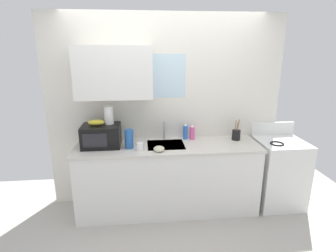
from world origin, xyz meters
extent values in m
cube|color=silver|center=(0.00, 0.35, 1.25)|extent=(3.07, 0.10, 2.50)
cube|color=white|center=(-0.63, 0.14, 1.79)|extent=(0.91, 0.32, 0.62)
cube|color=silver|center=(-0.03, 0.31, 1.73)|extent=(0.56, 0.02, 0.55)
cube|color=white|center=(0.00, 0.00, 0.43)|extent=(2.27, 0.60, 0.86)
cube|color=beige|center=(0.00, 0.00, 0.88)|extent=(2.30, 0.63, 0.03)
cube|color=#9EA0A5|center=(-0.03, 0.02, 0.83)|extent=(0.46, 0.38, 0.14)
cylinder|color=#B2B5BA|center=(-0.03, 0.24, 1.02)|extent=(0.03, 0.03, 0.24)
cube|color=white|center=(1.50, 0.00, 0.45)|extent=(0.60, 0.60, 0.90)
torus|color=black|center=(1.38, -0.10, 0.91)|extent=(0.17, 0.17, 0.02)
cube|color=white|center=(1.50, 0.28, 0.99)|extent=(0.60, 0.04, 0.18)
cube|color=black|center=(-0.82, 0.05, 1.04)|extent=(0.46, 0.34, 0.27)
cube|color=black|center=(-0.87, -0.12, 1.04)|extent=(0.28, 0.01, 0.17)
ellipsoid|color=gold|center=(-0.87, 0.05, 1.20)|extent=(0.20, 0.11, 0.07)
cylinder|color=white|center=(-0.72, 0.10, 1.28)|extent=(0.11, 0.11, 0.22)
cylinder|color=blue|center=(0.25, 0.22, 0.99)|extent=(0.06, 0.06, 0.18)
cone|color=white|center=(0.25, 0.22, 1.10)|extent=(0.05, 0.05, 0.04)
cylinder|color=#E55999|center=(0.34, 0.19, 0.99)|extent=(0.07, 0.07, 0.17)
cone|color=white|center=(0.34, 0.19, 1.09)|extent=(0.05, 0.05, 0.04)
cylinder|color=#2659A5|center=(-0.48, -0.05, 1.02)|extent=(0.10, 0.10, 0.23)
cylinder|color=white|center=(-0.35, -0.14, 0.95)|extent=(0.08, 0.08, 0.09)
cylinder|color=black|center=(0.92, 0.12, 0.97)|extent=(0.11, 0.11, 0.13)
cylinder|color=olive|center=(0.90, 0.12, 1.05)|extent=(0.01, 0.01, 0.23)
cylinder|color=olive|center=(0.93, 0.13, 1.06)|extent=(0.03, 0.03, 0.24)
cylinder|color=olive|center=(0.92, 0.10, 1.04)|extent=(0.01, 0.03, 0.21)
ellipsoid|color=beige|center=(-0.13, -0.20, 0.93)|extent=(0.13, 0.13, 0.06)
camera|label=1|loc=(-0.31, -3.10, 2.05)|focal=28.32mm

